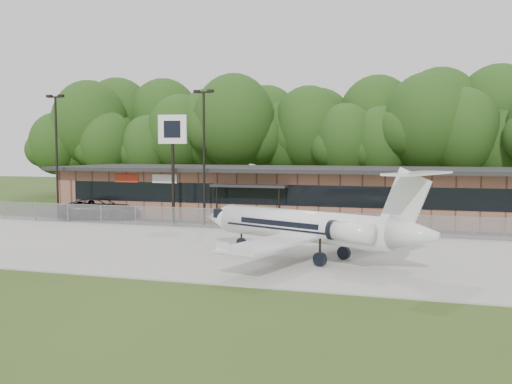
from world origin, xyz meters
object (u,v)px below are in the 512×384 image
(terminal, at_px, (292,192))
(business_jet, at_px, (311,228))
(pole_sign, at_px, (173,141))
(suv, at_px, (100,209))

(terminal, distance_m, business_jet, 19.35)
(pole_sign, bearing_deg, terminal, 32.19)
(suv, xyz_separation_m, pole_sign, (6.95, -0.72, 5.56))
(terminal, bearing_deg, business_jet, -73.51)
(suv, distance_m, pole_sign, 8.93)
(terminal, relative_size, suv, 6.36)
(business_jet, distance_m, pole_sign, 18.07)
(terminal, xyz_separation_m, pole_sign, (-7.71, -7.14, 4.28))
(business_jet, relative_size, pole_sign, 1.68)
(terminal, height_order, pole_sign, pole_sign)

